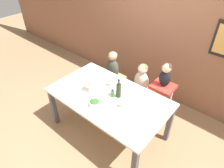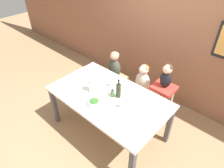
{
  "view_description": "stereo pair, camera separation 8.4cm",
  "coord_description": "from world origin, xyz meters",
  "px_view_note": "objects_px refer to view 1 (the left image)",
  "views": [
    {
      "loc": [
        1.49,
        -1.69,
        2.69
      ],
      "look_at": [
        0.0,
        0.08,
        0.94
      ],
      "focal_mm": 32.0,
      "sensor_mm": 36.0,
      "label": 1
    },
    {
      "loc": [
        1.56,
        -1.63,
        2.69
      ],
      "look_at": [
        0.0,
        0.08,
        0.94
      ],
      "focal_mm": 32.0,
      "sensor_mm": 36.0,
      "label": 2
    }
  ],
  "objects_px": {
    "person_child_center": "(142,78)",
    "dinner_plate_back_right": "(149,101)",
    "chair_far_left": "(113,80)",
    "wine_bottle": "(119,90)",
    "dinner_plate_back_left": "(99,75)",
    "wine_glass_near": "(123,102)",
    "chair_right_highchair": "(162,94)",
    "dinner_plate_front_left": "(69,90)",
    "chair_far_center": "(140,93)",
    "person_baby_right": "(166,74)",
    "paper_towel_roll": "(92,85)",
    "salad_bowl_large": "(95,103)",
    "wine_glass_far": "(112,81)",
    "person_child_left": "(113,65)"
  },
  "relations": [
    {
      "from": "paper_towel_roll",
      "to": "dinner_plate_back_right",
      "type": "bearing_deg",
      "value": 25.36
    },
    {
      "from": "wine_glass_far",
      "to": "dinner_plate_back_right",
      "type": "relative_size",
      "value": 0.7
    },
    {
      "from": "paper_towel_roll",
      "to": "dinner_plate_back_left",
      "type": "relative_size",
      "value": 1.06
    },
    {
      "from": "chair_right_highchair",
      "to": "salad_bowl_large",
      "type": "xyz_separation_m",
      "value": [
        -0.51,
        -1.04,
        0.22
      ]
    },
    {
      "from": "person_child_center",
      "to": "dinner_plate_back_right",
      "type": "xyz_separation_m",
      "value": [
        0.44,
        -0.48,
        0.05
      ]
    },
    {
      "from": "chair_right_highchair",
      "to": "person_child_left",
      "type": "xyz_separation_m",
      "value": [
        -1.06,
        0.0,
        0.13
      ]
    },
    {
      "from": "paper_towel_roll",
      "to": "dinner_plate_front_left",
      "type": "height_order",
      "value": "paper_towel_roll"
    },
    {
      "from": "person_baby_right",
      "to": "dinner_plate_back_left",
      "type": "height_order",
      "value": "person_baby_right"
    },
    {
      "from": "chair_far_center",
      "to": "wine_bottle",
      "type": "relative_size",
      "value": 1.45
    },
    {
      "from": "wine_glass_far",
      "to": "dinner_plate_back_right",
      "type": "height_order",
      "value": "wine_glass_far"
    },
    {
      "from": "person_child_center",
      "to": "wine_bottle",
      "type": "relative_size",
      "value": 1.74
    },
    {
      "from": "wine_bottle",
      "to": "salad_bowl_large",
      "type": "xyz_separation_m",
      "value": [
        -0.14,
        -0.36,
        -0.08
      ]
    },
    {
      "from": "wine_glass_near",
      "to": "wine_bottle",
      "type": "bearing_deg",
      "value": 144.01
    },
    {
      "from": "wine_bottle",
      "to": "dinner_plate_back_left",
      "type": "xyz_separation_m",
      "value": [
        -0.6,
        0.22,
        -0.12
      ]
    },
    {
      "from": "chair_far_center",
      "to": "chair_right_highchair",
      "type": "height_order",
      "value": "chair_right_highchair"
    },
    {
      "from": "chair_far_center",
      "to": "person_baby_right",
      "type": "xyz_separation_m",
      "value": [
        0.4,
        0.0,
        0.61
      ]
    },
    {
      "from": "chair_far_left",
      "to": "dinner_plate_back_left",
      "type": "height_order",
      "value": "dinner_plate_back_left"
    },
    {
      "from": "chair_far_center",
      "to": "dinner_plate_back_left",
      "type": "relative_size",
      "value": 2.0
    },
    {
      "from": "person_child_center",
      "to": "wine_glass_far",
      "type": "distance_m",
      "value": 0.61
    },
    {
      "from": "dinner_plate_back_left",
      "to": "chair_far_left",
      "type": "bearing_deg",
      "value": 100.73
    },
    {
      "from": "person_child_left",
      "to": "chair_far_center",
      "type": "bearing_deg",
      "value": -0.09
    },
    {
      "from": "wine_bottle",
      "to": "chair_far_center",
      "type": "bearing_deg",
      "value": 92.8
    },
    {
      "from": "chair_far_left",
      "to": "dinner_plate_back_left",
      "type": "relative_size",
      "value": 2.0
    },
    {
      "from": "person_child_left",
      "to": "paper_towel_roll",
      "type": "relative_size",
      "value": 2.27
    },
    {
      "from": "chair_right_highchair",
      "to": "wine_bottle",
      "type": "xyz_separation_m",
      "value": [
        -0.37,
        -0.68,
        0.3
      ]
    },
    {
      "from": "salad_bowl_large",
      "to": "dinner_plate_back_left",
      "type": "height_order",
      "value": "salad_bowl_large"
    },
    {
      "from": "dinner_plate_back_left",
      "to": "wine_glass_far",
      "type": "bearing_deg",
      "value": -14.8
    },
    {
      "from": "chair_far_left",
      "to": "person_baby_right",
      "type": "height_order",
      "value": "person_baby_right"
    },
    {
      "from": "chair_right_highchair",
      "to": "dinner_plate_front_left",
      "type": "xyz_separation_m",
      "value": [
        -1.04,
        -1.07,
        0.18
      ]
    },
    {
      "from": "dinner_plate_front_left",
      "to": "dinner_plate_back_left",
      "type": "bearing_deg",
      "value": 84.02
    },
    {
      "from": "dinner_plate_back_left",
      "to": "dinner_plate_back_right",
      "type": "xyz_separation_m",
      "value": [
        1.0,
        -0.02,
        0.0
      ]
    },
    {
      "from": "wine_bottle",
      "to": "person_child_center",
      "type": "bearing_deg",
      "value": 92.79
    },
    {
      "from": "dinner_plate_front_left",
      "to": "salad_bowl_large",
      "type": "bearing_deg",
      "value": 3.33
    },
    {
      "from": "person_child_left",
      "to": "salad_bowl_large",
      "type": "xyz_separation_m",
      "value": [
        0.55,
        -1.04,
        0.09
      ]
    },
    {
      "from": "chair_far_left",
      "to": "dinner_plate_back_right",
      "type": "bearing_deg",
      "value": -23.75
    },
    {
      "from": "dinner_plate_back_right",
      "to": "wine_bottle",
      "type": "bearing_deg",
      "value": -153.44
    },
    {
      "from": "wine_glass_near",
      "to": "dinner_plate_front_left",
      "type": "bearing_deg",
      "value": -164.33
    },
    {
      "from": "chair_far_left",
      "to": "salad_bowl_large",
      "type": "distance_m",
      "value": 1.25
    },
    {
      "from": "dinner_plate_back_left",
      "to": "wine_bottle",
      "type": "bearing_deg",
      "value": -20.09
    },
    {
      "from": "wine_glass_near",
      "to": "dinner_plate_back_right",
      "type": "xyz_separation_m",
      "value": [
        0.2,
        0.35,
        -0.1
      ]
    },
    {
      "from": "person_baby_right",
      "to": "dinner_plate_front_left",
      "type": "relative_size",
      "value": 1.82
    },
    {
      "from": "wine_bottle",
      "to": "paper_towel_roll",
      "type": "distance_m",
      "value": 0.41
    },
    {
      "from": "chair_far_left",
      "to": "person_child_center",
      "type": "distance_m",
      "value": 0.74
    },
    {
      "from": "person_child_left",
      "to": "wine_glass_near",
      "type": "height_order",
      "value": "person_child_left"
    },
    {
      "from": "person_child_left",
      "to": "salad_bowl_large",
      "type": "relative_size",
      "value": 3.32
    },
    {
      "from": "chair_far_left",
      "to": "wine_glass_near",
      "type": "relative_size",
      "value": 2.88
    },
    {
      "from": "chair_right_highchair",
      "to": "dinner_plate_front_left",
      "type": "distance_m",
      "value": 1.5
    },
    {
      "from": "person_child_center",
      "to": "wine_bottle",
      "type": "xyz_separation_m",
      "value": [
        0.03,
        -0.68,
        0.17
      ]
    },
    {
      "from": "person_child_center",
      "to": "salad_bowl_large",
      "type": "height_order",
      "value": "person_child_center"
    },
    {
      "from": "wine_glass_near",
      "to": "chair_far_left",
      "type": "bearing_deg",
      "value": 137.03
    }
  ]
}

